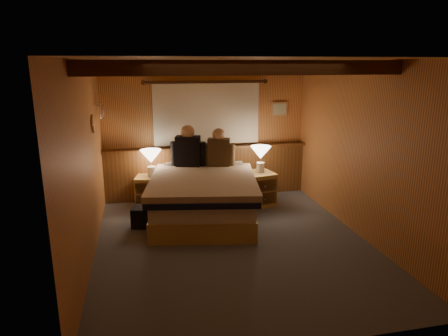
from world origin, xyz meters
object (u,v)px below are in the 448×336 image
object	(u,v)px
nightstand_right	(258,189)
person_left	(188,149)
duffel_bag	(149,216)
person_right	(219,150)
lamp_left	(151,158)
nightstand_left	(151,191)
bed	(203,197)
lamp_right	(261,154)

from	to	relation	value
nightstand_right	person_left	size ratio (longest dim) A/B	0.83
nightstand_right	duffel_bag	distance (m)	1.94
person_left	person_right	xyz separation A→B (m)	(0.50, -0.09, -0.03)
person_left	lamp_left	bearing A→B (deg)	-172.07
nightstand_right	person_right	world-z (taller)	person_right
nightstand_left	person_left	bearing A→B (deg)	3.37
duffel_bag	bed	bearing A→B (deg)	22.35
person_left	person_right	world-z (taller)	person_left
nightstand_right	duffel_bag	size ratio (longest dim) A/B	1.09
lamp_left	duffel_bag	world-z (taller)	lamp_left
person_left	person_right	distance (m)	0.51
lamp_left	person_left	xyz separation A→B (m)	(0.61, -0.07, 0.14)
bed	nightstand_right	distance (m)	1.10
lamp_left	lamp_right	bearing A→B (deg)	-9.81
bed	duffel_bag	bearing A→B (deg)	-161.09
nightstand_left	person_left	size ratio (longest dim) A/B	0.75
person_left	duffel_bag	world-z (taller)	person_left
person_right	duffel_bag	xyz separation A→B (m)	(-1.20, -0.73, -0.79)
lamp_right	duffel_bag	world-z (taller)	lamp_right
bed	person_right	distance (m)	0.91
nightstand_right	duffel_bag	xyz separation A→B (m)	(-1.85, -0.56, -0.13)
nightstand_right	person_right	bearing A→B (deg)	154.05
person_left	duffel_bag	size ratio (longest dim) A/B	1.31
lamp_left	person_left	world-z (taller)	person_left
nightstand_right	person_left	bearing A→B (deg)	156.04
nightstand_left	person_left	world-z (taller)	person_left
lamp_left	person_left	size ratio (longest dim) A/B	0.64
nightstand_left	lamp_right	bearing A→B (deg)	1.60
lamp_right	nightstand_left	bearing A→B (deg)	169.60
lamp_right	bed	bearing A→B (deg)	-156.84
bed	duffel_bag	size ratio (longest dim) A/B	4.11
bed	person_left	world-z (taller)	person_left
bed	person_left	xyz separation A→B (m)	(-0.14, 0.69, 0.61)
nightstand_left	person_right	world-z (taller)	person_right
nightstand_right	person_right	xyz separation A→B (m)	(-0.64, 0.17, 0.66)
lamp_right	person_right	distance (m)	0.70
bed	nightstand_left	distance (m)	1.12
nightstand_left	person_right	bearing A→B (deg)	2.72
nightstand_left	person_left	distance (m)	0.97
nightstand_right	nightstand_left	bearing A→B (deg)	157.49
person_left	bed	bearing A→B (deg)	-63.79
person_right	duffel_bag	world-z (taller)	person_right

